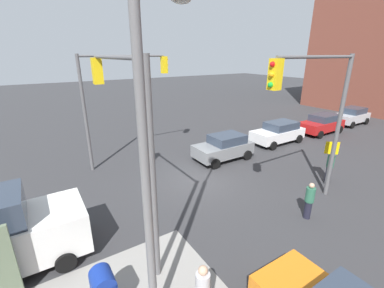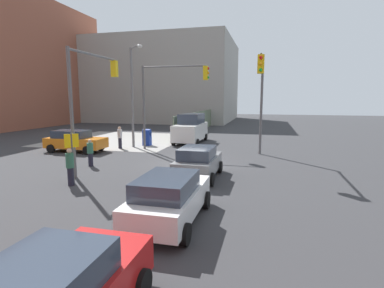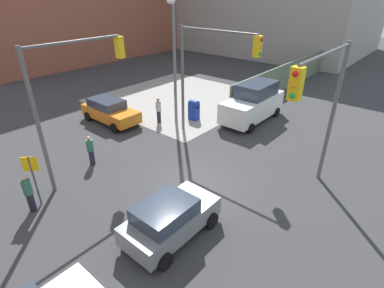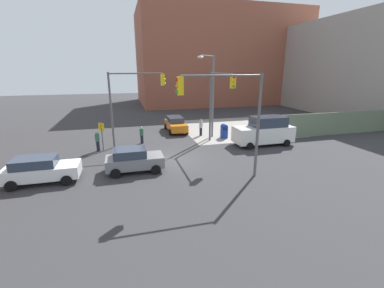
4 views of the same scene
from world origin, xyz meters
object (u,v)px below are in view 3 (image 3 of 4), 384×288
at_px(traffic_signal_nw_corner, 73,85).
at_px(mailbox_blue, 194,109).
at_px(traffic_signal_se_corner, 322,99).
at_px(coupe_orange, 110,111).
at_px(pedestrian_walking_north, 28,193).
at_px(van_white_delivery, 253,103).
at_px(traffic_signal_ne_corner, 209,63).
at_px(pedestrian_waiting, 159,110).
at_px(street_lamp_corner, 174,54).
at_px(coupe_gray, 170,218).
at_px(pedestrian_crossing, 91,150).

xyz_separation_m(traffic_signal_nw_corner, mailbox_blue, (8.86, 0.50, -3.83)).
height_order(traffic_signal_se_corner, mailbox_blue, traffic_signal_se_corner).
distance_m(mailbox_blue, coupe_orange, 5.85).
bearing_deg(mailbox_blue, coupe_orange, 135.19).
height_order(mailbox_blue, pedestrian_walking_north, pedestrian_walking_north).
distance_m(van_white_delivery, pedestrian_walking_north, 14.76).
relative_size(traffic_signal_ne_corner, pedestrian_waiting, 3.64).
bearing_deg(street_lamp_corner, pedestrian_waiting, 127.43).
relative_size(coupe_orange, coupe_gray, 1.17).
distance_m(coupe_gray, pedestrian_waiting, 10.92).
relative_size(traffic_signal_se_corner, coupe_gray, 1.71).
height_order(mailbox_blue, van_white_delivery, van_white_delivery).
bearing_deg(pedestrian_crossing, pedestrian_waiting, 65.93).
distance_m(mailbox_blue, pedestrian_crossing, 8.20).
relative_size(traffic_signal_ne_corner, pedestrian_walking_north, 3.70).
distance_m(street_lamp_corner, pedestrian_crossing, 7.94).
relative_size(traffic_signal_nw_corner, traffic_signal_ne_corner, 1.00).
bearing_deg(coupe_orange, pedestrian_waiting, -50.66).
xyz_separation_m(street_lamp_corner, pedestrian_waiting, (-0.72, 0.94, -3.77)).
bearing_deg(pedestrian_crossing, pedestrian_walking_north, -105.69).
bearing_deg(van_white_delivery, traffic_signal_se_corner, -135.13).
height_order(traffic_signal_ne_corner, coupe_orange, traffic_signal_ne_corner).
height_order(traffic_signal_ne_corner, pedestrian_crossing, traffic_signal_ne_corner).
distance_m(traffic_signal_ne_corner, pedestrian_crossing, 8.00).
bearing_deg(coupe_gray, pedestrian_walking_north, 116.51).
bearing_deg(traffic_signal_ne_corner, pedestrian_crossing, 157.34).
relative_size(traffic_signal_se_corner, traffic_signal_ne_corner, 1.00).
bearing_deg(coupe_orange, street_lamp_corner, -51.16).
bearing_deg(pedestrian_waiting, pedestrian_crossing, 42.98).
height_order(traffic_signal_se_corner, coupe_gray, traffic_signal_se_corner).
height_order(street_lamp_corner, coupe_gray, street_lamp_corner).
bearing_deg(traffic_signal_se_corner, traffic_signal_ne_corner, 73.94).
bearing_deg(street_lamp_corner, mailbox_blue, -23.57).
relative_size(traffic_signal_ne_corner, coupe_orange, 1.46).
distance_m(coupe_gray, pedestrian_crossing, 6.92).
height_order(traffic_signal_se_corner, traffic_signal_ne_corner, same).
height_order(street_lamp_corner, coupe_orange, street_lamp_corner).
xyz_separation_m(traffic_signal_se_corner, coupe_orange, (-0.44, 13.62, -3.77)).
distance_m(van_white_delivery, pedestrian_crossing, 11.35).
bearing_deg(traffic_signal_se_corner, traffic_signal_nw_corner, 119.78).
height_order(coupe_gray, pedestrian_crossing, coupe_gray).
distance_m(traffic_signal_se_corner, pedestrian_waiting, 11.73).
distance_m(street_lamp_corner, mailbox_blue, 4.18).
bearing_deg(pedestrian_walking_north, traffic_signal_nw_corner, 143.13).
bearing_deg(pedestrian_walking_north, coupe_orange, 164.69).
relative_size(mailbox_blue, pedestrian_walking_north, 0.81).
relative_size(mailbox_blue, coupe_gray, 0.38).
height_order(mailbox_blue, coupe_gray, coupe_gray).
distance_m(traffic_signal_nw_corner, pedestrian_crossing, 3.88).
height_order(traffic_signal_ne_corner, coupe_gray, traffic_signal_ne_corner).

